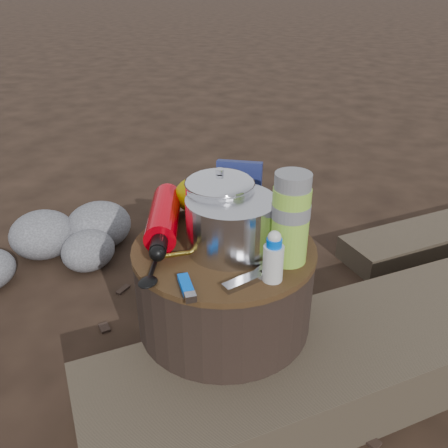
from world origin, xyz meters
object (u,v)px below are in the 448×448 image
at_px(thermos, 290,219).
at_px(camping_pot, 220,204).
at_px(stump, 224,313).
at_px(fuel_bottle, 164,217).
at_px(travel_mug, 288,209).

bearing_deg(thermos, camping_pot, 165.66).
relative_size(stump, thermos, 2.10).
height_order(fuel_bottle, thermos, thermos).
xyz_separation_m(stump, travel_mug, (0.11, 0.16, 0.26)).
bearing_deg(camping_pot, fuel_bottle, -164.30).
xyz_separation_m(camping_pot, thermos, (0.20, -0.05, 0.02)).
height_order(fuel_bottle, travel_mug, travel_mug).
xyz_separation_m(stump, camping_pot, (-0.03, 0.05, 0.29)).
distance_m(camping_pot, fuel_bottle, 0.15).
bearing_deg(fuel_bottle, stump, -29.59).
distance_m(stump, thermos, 0.36).
xyz_separation_m(fuel_bottle, travel_mug, (0.29, 0.14, 0.02)).
bearing_deg(travel_mug, stump, -126.17).
bearing_deg(thermos, stump, -178.77).
bearing_deg(fuel_bottle, travel_mug, 0.98).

